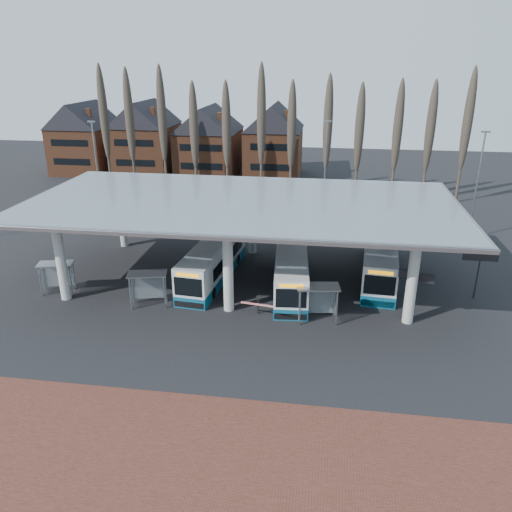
# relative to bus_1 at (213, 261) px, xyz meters

# --- Properties ---
(ground) EXTENTS (140.00, 140.00, 0.00)m
(ground) POSITION_rel_bus_1_xyz_m (2.22, -7.66, -1.43)
(ground) COLOR black
(ground) RESTS_ON ground
(brick_strip) EXTENTS (70.00, 10.00, 0.03)m
(brick_strip) POSITION_rel_bus_1_xyz_m (2.22, -19.66, -1.41)
(brick_strip) COLOR brown
(brick_strip) RESTS_ON ground
(station_canopy) EXTENTS (32.00, 16.00, 6.34)m
(station_canopy) POSITION_rel_bus_1_xyz_m (2.22, 0.34, 4.26)
(station_canopy) COLOR beige
(station_canopy) RESTS_ON ground
(poplar_row) EXTENTS (45.10, 1.10, 14.50)m
(poplar_row) POSITION_rel_bus_1_xyz_m (2.22, 25.34, 7.35)
(poplar_row) COLOR #473D33
(poplar_row) RESTS_ON ground
(townhouse_row) EXTENTS (36.80, 10.30, 12.25)m
(townhouse_row) POSITION_rel_bus_1_xyz_m (-13.53, 36.34, 4.51)
(townhouse_row) COLOR brown
(townhouse_row) RESTS_ON ground
(lamp_post_a) EXTENTS (0.80, 0.16, 10.17)m
(lamp_post_a) POSITION_rel_bus_1_xyz_m (-15.78, 14.34, 3.91)
(lamp_post_a) COLOR slate
(lamp_post_a) RESTS_ON ground
(lamp_post_b) EXTENTS (0.80, 0.16, 10.17)m
(lamp_post_b) POSITION_rel_bus_1_xyz_m (8.22, 18.34, 3.91)
(lamp_post_b) COLOR slate
(lamp_post_b) RESTS_ON ground
(lamp_post_c) EXTENTS (0.80, 0.16, 10.17)m
(lamp_post_c) POSITION_rel_bus_1_xyz_m (22.22, 12.34, 3.91)
(lamp_post_c) COLOR slate
(lamp_post_c) RESTS_ON ground
(bus_1) EXTENTS (3.35, 11.07, 3.03)m
(bus_1) POSITION_rel_bus_1_xyz_m (0.00, 0.00, 0.00)
(bus_1) COLOR silver
(bus_1) RESTS_ON ground
(bus_2) EXTENTS (3.15, 11.00, 3.02)m
(bus_2) POSITION_rel_bus_1_xyz_m (6.16, -0.68, -0.01)
(bus_2) COLOR silver
(bus_2) RESTS_ON ground
(bus_3) EXTENTS (3.38, 11.51, 3.15)m
(bus_3) POSITION_rel_bus_1_xyz_m (12.92, 2.25, 0.06)
(bus_3) COLOR silver
(bus_3) RESTS_ON ground
(shelter_0) EXTENTS (2.73, 1.82, 2.33)m
(shelter_0) POSITION_rel_bus_1_xyz_m (-10.83, -4.13, 0.26)
(shelter_0) COLOR gray
(shelter_0) RESTS_ON ground
(shelter_1) EXTENTS (2.90, 1.90, 2.48)m
(shelter_1) POSITION_rel_bus_1_xyz_m (-3.47, -5.21, 0.38)
(shelter_1) COLOR gray
(shelter_1) RESTS_ON ground
(shelter_2) EXTENTS (2.92, 1.75, 2.56)m
(shelter_2) POSITION_rel_bus_1_xyz_m (8.27, -5.77, 0.43)
(shelter_2) COLOR gray
(shelter_2) RESTS_ON ground
(info_sign_0) EXTENTS (2.18, 1.01, 3.43)m
(info_sign_0) POSITION_rel_bus_1_xyz_m (14.52, -4.76, 1.45)
(info_sign_0) COLOR black
(info_sign_0) RESTS_ON ground
(info_sign_1) EXTENTS (2.38, 0.14, 3.55)m
(info_sign_1) POSITION_rel_bus_1_xyz_m (19.46, -0.91, 1.55)
(info_sign_1) COLOR black
(info_sign_1) RESTS_ON ground
(barrier) EXTENTS (2.24, 0.77, 1.12)m
(barrier) POSITION_rel_bus_1_xyz_m (4.31, -5.84, -0.56)
(barrier) COLOR black
(barrier) RESTS_ON ground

